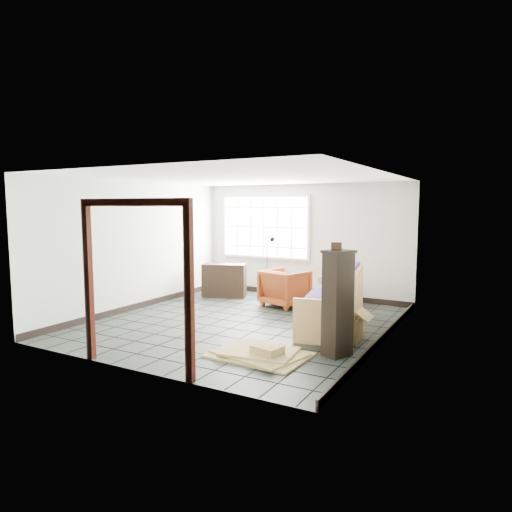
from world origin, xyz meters
The scene contains 15 objects.
ground centered at (0.00, 0.00, 0.00)m, with size 5.50×5.50×0.00m, color black.
room_shell centered at (0.00, 0.03, 1.68)m, with size 5.02×5.52×2.61m.
window_panel centered at (-1.00, 2.70, 1.60)m, with size 2.32×0.08×1.52m.
doorway_trim centered at (0.00, -2.70, 1.38)m, with size 1.80×0.08×2.20m.
futon_sofa centered at (1.56, 0.54, 0.37)m, with size 1.33×2.46×1.03m.
armchair centered at (0.06, 1.63, 0.43)m, with size 0.83×0.78×0.85m, color brown.
side_table centered at (1.05, 2.30, 0.43)m, with size 0.62×0.62×0.53m.
table_lamp centered at (1.02, 2.28, 0.78)m, with size 0.24×0.24×0.36m.
projector centered at (1.07, 2.37, 0.58)m, with size 0.35×0.32×0.10m.
floor_lamp centered at (-0.68, 2.35, 0.79)m, with size 0.39×0.31×1.47m.
console_shelf centered at (-1.59, 1.82, 0.39)m, with size 1.06×0.70×0.77m.
tall_shelf centered at (2.08, -0.92, 0.76)m, with size 0.45×0.50×1.50m.
pot centered at (2.06, -0.98, 1.55)m, with size 0.16×0.16×0.11m.
open_box centered at (1.89, -0.13, 0.18)m, with size 0.92×0.48×0.51m.
cardboard_pile centered at (1.16, -1.49, 0.05)m, with size 1.38×1.12×0.19m.
Camera 1 is at (4.11, -6.95, 2.11)m, focal length 32.00 mm.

